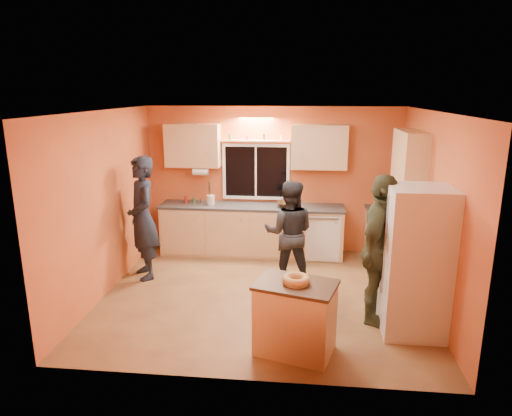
# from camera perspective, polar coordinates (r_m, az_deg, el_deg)

# --- Properties ---
(ground) EXTENTS (4.50, 4.50, 0.00)m
(ground) POSITION_cam_1_polar(r_m,az_deg,el_deg) (6.69, 0.81, -10.83)
(ground) COLOR brown
(ground) RESTS_ON ground
(room_shell) EXTENTS (4.54, 4.04, 2.61)m
(room_shell) POSITION_cam_1_polar(r_m,az_deg,el_deg) (6.57, 2.22, 3.56)
(room_shell) COLOR #D76B37
(room_shell) RESTS_ON ground
(back_counter) EXTENTS (4.23, 0.62, 0.90)m
(back_counter) POSITION_cam_1_polar(r_m,az_deg,el_deg) (8.11, 1.99, -2.81)
(back_counter) COLOR tan
(back_counter) RESTS_ON ground
(right_counter) EXTENTS (0.62, 1.84, 0.90)m
(right_counter) POSITION_cam_1_polar(r_m,az_deg,el_deg) (7.10, 17.16, -6.04)
(right_counter) COLOR tan
(right_counter) RESTS_ON ground
(refrigerator) EXTENTS (0.72, 0.70, 1.80)m
(refrigerator) POSITION_cam_1_polar(r_m,az_deg,el_deg) (5.75, 19.33, -6.34)
(refrigerator) COLOR silver
(refrigerator) RESTS_ON ground
(island) EXTENTS (0.99, 0.80, 0.83)m
(island) POSITION_cam_1_polar(r_m,az_deg,el_deg) (5.22, 4.92, -13.48)
(island) COLOR tan
(island) RESTS_ON ground
(bundt_pastry) EXTENTS (0.31, 0.31, 0.09)m
(bundt_pastry) POSITION_cam_1_polar(r_m,az_deg,el_deg) (5.02, 5.04, -8.89)
(bundt_pastry) COLOR #B48E49
(bundt_pastry) RESTS_ON island
(person_left) EXTENTS (0.76, 0.83, 1.91)m
(person_left) POSITION_cam_1_polar(r_m,az_deg,el_deg) (7.22, -13.98, -1.24)
(person_left) COLOR black
(person_left) RESTS_ON ground
(person_center) EXTENTS (0.79, 0.62, 1.59)m
(person_center) POSITION_cam_1_polar(r_m,az_deg,el_deg) (6.85, 4.17, -3.10)
(person_center) COLOR black
(person_center) RESTS_ON ground
(person_right) EXTENTS (0.86, 1.21, 1.90)m
(person_right) POSITION_cam_1_polar(r_m,az_deg,el_deg) (5.83, 15.19, -5.17)
(person_right) COLOR #363B25
(person_right) RESTS_ON ground
(mixing_bowl) EXTENTS (0.45, 0.45, 0.09)m
(mixing_bowl) POSITION_cam_1_polar(r_m,az_deg,el_deg) (7.92, 3.94, 0.46)
(mixing_bowl) COLOR black
(mixing_bowl) RESTS_ON back_counter
(utensil_crock) EXTENTS (0.14, 0.14, 0.17)m
(utensil_crock) POSITION_cam_1_polar(r_m,az_deg,el_deg) (8.09, -5.69, 1.01)
(utensil_crock) COLOR beige
(utensil_crock) RESTS_ON back_counter
(potted_plant) EXTENTS (0.29, 0.26, 0.28)m
(potted_plant) POSITION_cam_1_polar(r_m,az_deg,el_deg) (6.22, 18.45, -3.30)
(potted_plant) COLOR gray
(potted_plant) RESTS_ON right_counter
(red_box) EXTENTS (0.17, 0.14, 0.07)m
(red_box) POSITION_cam_1_polar(r_m,az_deg,el_deg) (7.20, 16.70, -1.66)
(red_box) COLOR #A82219
(red_box) RESTS_ON right_counter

